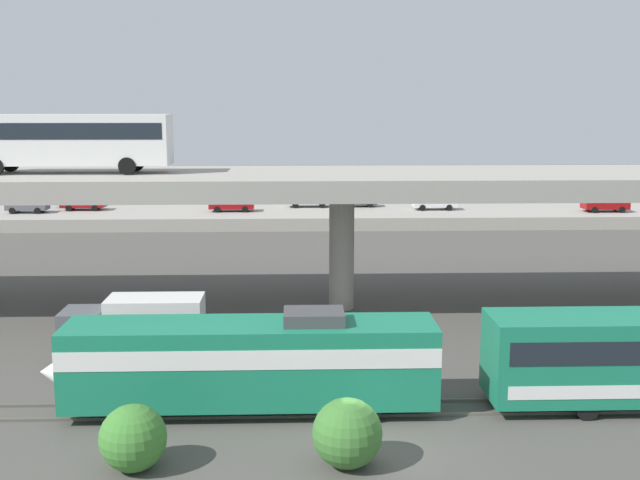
% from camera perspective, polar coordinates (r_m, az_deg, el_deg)
% --- Properties ---
extents(ground_plane, '(260.00, 260.00, 0.00)m').
position_cam_1_polar(ground_plane, '(28.86, 4.02, -15.28)').
color(ground_plane, '#4C4944').
extents(rail_strip_near, '(110.00, 0.12, 0.12)m').
position_cam_1_polar(rail_strip_near, '(31.80, 3.41, -12.68)').
color(rail_strip_near, '#59544C').
rests_on(rail_strip_near, ground_plane).
extents(rail_strip_far, '(110.00, 0.12, 0.12)m').
position_cam_1_polar(rail_strip_far, '(33.17, 3.17, -11.69)').
color(rail_strip_far, '#59544C').
rests_on(rail_strip_far, ground_plane).
extents(train_locomotive, '(15.78, 3.04, 4.18)m').
position_cam_1_polar(train_locomotive, '(31.72, -6.40, -8.67)').
color(train_locomotive, '#197A56').
rests_on(train_locomotive, ground_plane).
extents(highway_overpass, '(96.00, 10.36, 8.25)m').
position_cam_1_polar(highway_overpass, '(46.29, 1.61, 4.01)').
color(highway_overpass, '#9E998E').
rests_on(highway_overpass, ground_plane).
extents(transit_bus_on_overpass, '(12.00, 2.68, 3.40)m').
position_cam_1_polar(transit_bus_on_overpass, '(47.87, -18.06, 7.12)').
color(transit_bus_on_overpass, silver).
rests_on(transit_bus_on_overpass, highway_overpass).
extents(service_truck_west, '(6.80, 2.46, 3.04)m').
position_cam_1_polar(service_truck_west, '(39.13, -13.19, -6.10)').
color(service_truck_west, '#515459').
rests_on(service_truck_west, ground_plane).
extents(pier_parking_lot, '(78.57, 12.71, 1.27)m').
position_cam_1_polar(pier_parking_lot, '(81.84, 0.11, 1.79)').
color(pier_parking_lot, '#9E998E').
rests_on(pier_parking_lot, ground_plane).
extents(parked_car_0, '(4.19, 1.96, 1.50)m').
position_cam_1_polar(parked_car_0, '(87.84, -17.38, 2.82)').
color(parked_car_0, navy).
rests_on(parked_car_0, pier_parking_lot).
extents(parked_car_1, '(4.50, 1.83, 1.50)m').
position_cam_1_polar(parked_car_1, '(82.47, 8.40, 2.73)').
color(parked_car_1, silver).
rests_on(parked_car_1, pier_parking_lot).
extents(parked_car_2, '(4.29, 1.83, 1.50)m').
position_cam_1_polar(parked_car_2, '(84.93, -16.92, 2.62)').
color(parked_car_2, maroon).
rests_on(parked_car_2, pier_parking_lot).
extents(parked_car_3, '(4.59, 1.92, 1.50)m').
position_cam_1_polar(parked_car_3, '(80.88, -6.51, 2.64)').
color(parked_car_3, maroon).
rests_on(parked_car_3, pier_parking_lot).
extents(parked_car_4, '(4.19, 1.86, 1.50)m').
position_cam_1_polar(parked_car_4, '(84.18, 2.76, 2.97)').
color(parked_car_4, black).
rests_on(parked_car_4, pier_parking_lot).
extents(parked_car_5, '(4.59, 1.93, 1.50)m').
position_cam_1_polar(parked_car_5, '(83.76, -0.81, 2.95)').
color(parked_car_5, '#B7B7BC').
rests_on(parked_car_5, pier_parking_lot).
extents(parked_car_6, '(4.06, 1.89, 1.50)m').
position_cam_1_polar(parked_car_6, '(84.74, -20.62, 2.39)').
color(parked_car_6, '#515459').
rests_on(parked_car_6, pier_parking_lot).
extents(parked_car_7, '(4.55, 2.00, 1.50)m').
position_cam_1_polar(parked_car_7, '(85.26, 20.08, 2.47)').
color(parked_car_7, maroon).
rests_on(parked_car_7, pier_parking_lot).
extents(harbor_water, '(140.00, 36.00, 0.01)m').
position_cam_1_polar(harbor_water, '(104.72, -0.32, 3.25)').
color(harbor_water, '#2D5170').
rests_on(harbor_water, ground_plane).
extents(shrub_left, '(2.29, 2.29, 2.29)m').
position_cam_1_polar(shrub_left, '(27.89, -13.51, -13.89)').
color(shrub_left, '#3C7B30').
rests_on(shrub_left, ground_plane).
extents(shrub_right, '(2.41, 2.41, 2.41)m').
position_cam_1_polar(shrub_right, '(27.38, 2.00, -13.93)').
color(shrub_right, '#3B732F').
rests_on(shrub_right, ground_plane).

